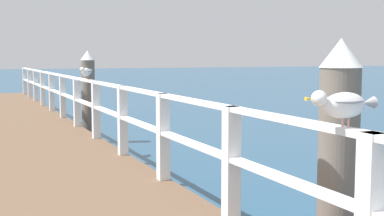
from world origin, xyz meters
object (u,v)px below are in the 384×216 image
object	(u,v)px
seagull_foreground	(343,104)
seagull_background	(86,72)
dock_piling_near	(338,177)
dock_piling_far	(88,97)

from	to	relation	value
seagull_foreground	seagull_background	bearing A→B (deg)	0.58
seagull_foreground	dock_piling_near	bearing A→B (deg)	-36.63
dock_piling_near	seagull_foreground	bearing A→B (deg)	-127.24
dock_piling_far	seagull_background	size ratio (longest dim) A/B	4.63
seagull_foreground	seagull_background	xyz separation A→B (m)	(0.00, 6.92, 0.00)
dock_piling_far	seagull_background	distance (m)	1.78
seagull_background	seagull_foreground	bearing A→B (deg)	124.42
seagull_foreground	seagull_background	size ratio (longest dim) A/B	1.14
dock_piling_near	dock_piling_far	xyz separation A→B (m)	(0.00, 8.06, 0.00)
dock_piling_far	seagull_foreground	bearing A→B (deg)	-92.60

